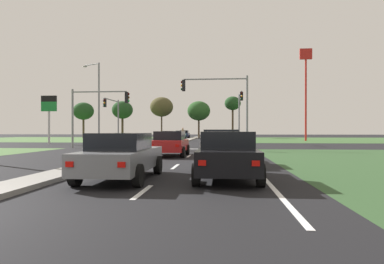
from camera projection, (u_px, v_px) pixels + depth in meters
name	position (u px, v px, depth m)	size (l,w,h in m)	color
ground_plane	(170.00, 145.00, 35.68)	(200.00, 200.00, 0.00)	black
grass_verge_far_left	(53.00, 139.00, 62.32)	(35.00, 35.00, 0.01)	#476B38
grass_verge_far_right	(339.00, 140.00, 57.85)	(35.00, 35.00, 0.01)	#385B2D
median_island_near	(111.00, 160.00, 16.75)	(1.20, 22.00, 0.14)	gray
median_island_far	(191.00, 139.00, 60.58)	(1.20, 36.00, 0.14)	#ADA89E
lane_dash_near	(143.00, 192.00, 8.50)	(0.14, 2.00, 0.01)	silver
lane_dash_second	(175.00, 167.00, 14.47)	(0.14, 2.00, 0.01)	silver
lane_dash_third	(189.00, 156.00, 20.45)	(0.14, 2.00, 0.01)	silver
edge_line_right	(249.00, 161.00, 17.15)	(0.14, 24.00, 0.01)	silver
stop_bar_near	(202.00, 149.00, 28.37)	(6.40, 0.50, 0.01)	silver
crosswalk_bar_near	(92.00, 147.00, 31.06)	(0.70, 2.80, 0.01)	silver
crosswalk_bar_second	(104.00, 147.00, 30.96)	(0.70, 2.80, 0.01)	silver
crosswalk_bar_third	(116.00, 147.00, 30.86)	(0.70, 2.80, 0.01)	silver
crosswalk_bar_fourth	(129.00, 148.00, 30.76)	(0.70, 2.80, 0.01)	silver
crosswalk_bar_fifth	(141.00, 148.00, 30.66)	(0.70, 2.80, 0.01)	silver
crosswalk_bar_sixth	(154.00, 148.00, 30.55)	(0.70, 2.80, 0.01)	silver
car_black_near	(227.00, 155.00, 10.67)	(1.99, 4.38, 1.51)	black
car_teal_second	(180.00, 135.00, 62.88)	(1.97, 4.59, 1.54)	#19565B
car_red_third	(170.00, 143.00, 20.58)	(2.08, 4.17, 1.50)	#A31919
car_grey_fourth	(121.00, 156.00, 10.67)	(1.98, 4.51, 1.47)	slate
car_maroon_fifth	(169.00, 136.00, 48.82)	(2.06, 4.19, 1.49)	maroon
car_navy_sixth	(184.00, 134.00, 69.52)	(1.99, 4.47, 1.60)	#161E47
car_silver_seventh	(221.00, 146.00, 15.89)	(1.97, 4.43, 1.59)	#B7B7BC
traffic_signal_far_left	(113.00, 112.00, 40.94)	(0.32, 5.31, 5.44)	gray
traffic_signal_near_left	(94.00, 107.00, 29.58)	(5.22, 0.32, 5.19)	gray
traffic_signal_near_right	(223.00, 98.00, 28.60)	(5.71, 0.32, 6.17)	gray
traffic_signal_far_right	(240.00, 108.00, 39.61)	(0.32, 5.55, 6.03)	gray
street_lamp_second	(97.00, 98.00, 39.04)	(2.46, 1.27, 9.36)	gray
pedestrian_at_median	(183.00, 133.00, 47.61)	(0.34, 0.34, 1.84)	#9E8966
fastfood_pole_sign	(306.00, 75.00, 50.86)	(1.80, 0.40, 13.87)	red
fuel_price_totem	(49.00, 109.00, 38.98)	(1.80, 0.24, 5.57)	silver
treeline_near	(83.00, 111.00, 73.58)	(4.44, 4.44, 7.68)	#423323
treeline_second	(122.00, 110.00, 72.28)	(4.43, 4.43, 7.85)	#423323
treeline_third	(162.00, 107.00, 71.98)	(4.90, 4.90, 8.67)	#423323
treeline_fourth	(199.00, 111.00, 71.69)	(4.83, 4.83, 7.78)	#423323
treeline_fifth	(233.00, 104.00, 71.46)	(3.40, 3.40, 8.77)	#423323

